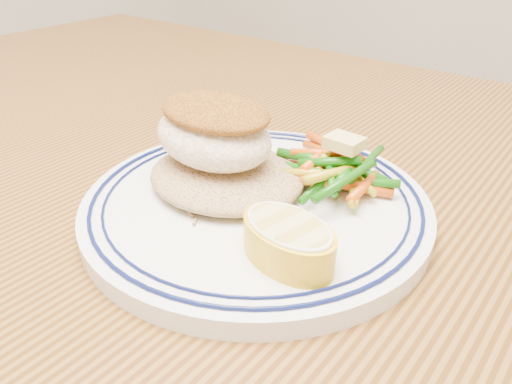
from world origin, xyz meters
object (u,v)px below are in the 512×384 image
Objects in this scene: plate at (256,204)px; fish_fillet at (214,130)px; rice_pilaf at (226,172)px; dining_table at (265,292)px; vegetable_pile at (334,169)px; lemon_wedge at (288,240)px.

plate is 0.07m from fish_fillet.
plate is at bearing -0.55° from rice_pilaf.
plate is 2.08× the size of rice_pilaf.
rice_pilaf reaches higher than plate.
plate is (0.01, -0.02, 0.11)m from dining_table.
vegetable_pile is at bearing 56.20° from plate.
fish_fillet is 0.12m from lemon_wedge.
lemon_wedge is (0.03, -0.10, 0.00)m from vegetable_pile.
fish_fillet is at bearing -151.53° from dining_table.
rice_pilaf is at bearing 179.45° from plate.
plate is at bearing -123.80° from vegetable_pile.
plate reaches higher than dining_table.
fish_fillet is 0.99× the size of vegetable_pile.
vegetable_pile reaches higher than lemon_wedge.
plate is at bearing -74.33° from dining_table.
plate is at bearing -1.87° from fish_fillet.
vegetable_pile is at bearing 104.63° from lemon_wedge.
fish_fillet reaches higher than dining_table.
vegetable_pile is at bearing 39.13° from rice_pilaf.
lemon_wedge is (0.07, -0.07, 0.13)m from dining_table.
vegetable_pile is (0.07, 0.05, 0.00)m from rice_pilaf.
dining_table is 13.46× the size of vegetable_pile.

